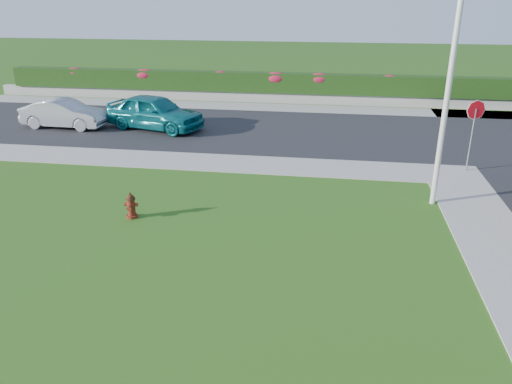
% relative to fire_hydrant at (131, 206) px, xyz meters
% --- Properties ---
extents(ground, '(120.00, 120.00, 0.00)m').
position_rel_fire_hydrant_xyz_m(ground, '(2.88, -3.82, -0.36)').
color(ground, black).
rests_on(ground, ground).
extents(street_far, '(26.00, 8.00, 0.04)m').
position_rel_fire_hydrant_xyz_m(street_far, '(-2.12, 10.18, -0.34)').
color(street_far, black).
rests_on(street_far, ground).
extents(sidewalk_far, '(24.00, 2.00, 0.04)m').
position_rel_fire_hydrant_xyz_m(sidewalk_far, '(-3.12, 5.18, -0.34)').
color(sidewalk_far, gray).
rests_on(sidewalk_far, ground).
extents(curb_corner, '(2.00, 2.00, 0.04)m').
position_rel_fire_hydrant_xyz_m(curb_corner, '(9.88, 5.18, -0.34)').
color(curb_corner, gray).
rests_on(curb_corner, ground).
extents(sidewalk_beyond, '(34.00, 2.00, 0.04)m').
position_rel_fire_hydrant_xyz_m(sidewalk_beyond, '(1.88, 15.18, -0.34)').
color(sidewalk_beyond, gray).
rests_on(sidewalk_beyond, ground).
extents(retaining_wall, '(34.00, 0.40, 0.60)m').
position_rel_fire_hydrant_xyz_m(retaining_wall, '(1.88, 16.68, -0.06)').
color(retaining_wall, gray).
rests_on(retaining_wall, ground).
extents(hedge, '(32.00, 0.90, 1.10)m').
position_rel_fire_hydrant_xyz_m(hedge, '(1.88, 16.78, 0.79)').
color(hedge, black).
rests_on(hedge, retaining_wall).
extents(fire_hydrant, '(0.39, 0.37, 0.76)m').
position_rel_fire_hydrant_xyz_m(fire_hydrant, '(0.00, 0.00, 0.00)').
color(fire_hydrant, '#4D100C').
rests_on(fire_hydrant, ground).
extents(sedan_teal, '(5.04, 3.14, 1.60)m').
position_rel_fire_hydrant_xyz_m(sedan_teal, '(-2.67, 9.62, 0.48)').
color(sedan_teal, '#0D636A').
rests_on(sedan_teal, street_far).
extents(sedan_silver, '(4.07, 1.58, 1.32)m').
position_rel_fire_hydrant_xyz_m(sedan_silver, '(-7.00, 9.24, 0.34)').
color(sedan_silver, '#A2A5A9').
rests_on(sedan_silver, street_far).
extents(utility_pole, '(0.16, 0.16, 6.65)m').
position_rel_fire_hydrant_xyz_m(utility_pole, '(8.71, 2.41, 2.96)').
color(utility_pole, silver).
rests_on(utility_pole, ground).
extents(stop_sign, '(0.68, 0.25, 2.60)m').
position_rel_fire_hydrant_xyz_m(stop_sign, '(10.43, 5.67, 1.57)').
color(stop_sign, slate).
rests_on(stop_sign, ground).
extents(flower_clump_a, '(1.12, 0.72, 0.56)m').
position_rel_fire_hydrant_xyz_m(flower_clump_a, '(-10.23, 16.68, 1.12)').
color(flower_clump_a, '#B91F3F').
rests_on(flower_clump_a, hedge).
extents(flower_clump_b, '(1.31, 0.84, 0.66)m').
position_rel_fire_hydrant_xyz_m(flower_clump_b, '(-5.76, 16.68, 1.08)').
color(flower_clump_b, '#B91F3F').
rests_on(flower_clump_b, hedge).
extents(flower_clump_c, '(1.07, 0.69, 0.53)m').
position_rel_fire_hydrant_xyz_m(flower_clump_c, '(-1.09, 16.68, 1.13)').
color(flower_clump_c, '#B91F3F').
rests_on(flower_clump_c, hedge).
extents(flower_clump_d, '(1.35, 0.87, 0.68)m').
position_rel_fire_hydrant_xyz_m(flower_clump_d, '(2.19, 16.68, 1.07)').
color(flower_clump_d, '#B91F3F').
rests_on(flower_clump_d, hedge).
extents(flower_clump_e, '(1.28, 0.82, 0.64)m').
position_rel_fire_hydrant_xyz_m(flower_clump_e, '(4.67, 16.68, 1.09)').
color(flower_clump_e, '#B91F3F').
rests_on(flower_clump_e, hedge).
extents(flower_clump_f, '(1.02, 0.66, 0.51)m').
position_rel_fire_hydrant_xyz_m(flower_clump_f, '(8.57, 16.68, 1.14)').
color(flower_clump_f, '#B91F3F').
rests_on(flower_clump_f, hedge).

